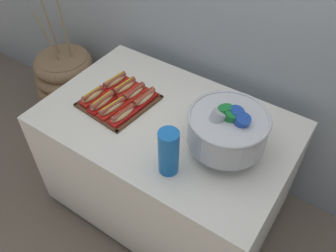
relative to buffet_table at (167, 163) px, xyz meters
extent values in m
plane|color=#7A6B5B|center=(0.00, 0.00, -0.40)|extent=(10.00, 10.00, 0.00)
cube|color=white|center=(0.00, 0.00, 0.00)|extent=(1.31, 0.84, 0.71)
cylinder|color=black|center=(-0.53, -0.29, -0.38)|extent=(0.05, 0.05, 0.04)
cylinder|color=black|center=(-0.53, 0.29, -0.38)|extent=(0.05, 0.05, 0.04)
cylinder|color=black|center=(0.53, 0.29, -0.38)|extent=(0.05, 0.05, 0.04)
cylinder|color=#896B4C|center=(-1.07, 0.25, -0.10)|extent=(0.36, 0.36, 0.59)
torus|color=#896B4C|center=(-1.07, 0.25, -0.35)|extent=(0.48, 0.48, 0.09)
torus|color=#896B4C|center=(-1.07, 0.25, -0.25)|extent=(0.50, 0.50, 0.09)
torus|color=#896B4C|center=(-1.07, 0.25, -0.15)|extent=(0.49, 0.49, 0.09)
torus|color=#896B4C|center=(-1.07, 0.25, -0.05)|extent=(0.47, 0.47, 0.09)
torus|color=#896B4C|center=(-1.07, 0.25, 0.05)|extent=(0.45, 0.45, 0.09)
torus|color=#896B4C|center=(-1.07, 0.25, 0.15)|extent=(0.42, 0.42, 0.09)
cylinder|color=#937F56|center=(-1.13, 0.26, 0.46)|extent=(0.02, 0.05, 0.52)
cylinder|color=#937F56|center=(-1.09, 0.19, 0.39)|extent=(0.07, 0.06, 0.37)
cylinder|color=#937F56|center=(-1.02, 0.29, 0.44)|extent=(0.03, 0.01, 0.49)
cube|color=#56331E|center=(-0.29, -0.03, 0.36)|extent=(0.36, 0.39, 0.01)
cube|color=#56331E|center=(-0.31, -0.20, 0.37)|extent=(0.33, 0.05, 0.01)
cube|color=#56331E|center=(-0.28, 0.14, 0.37)|extent=(0.33, 0.05, 0.01)
cube|color=#56331E|center=(-0.45, -0.01, 0.37)|extent=(0.05, 0.36, 0.01)
cube|color=#56331E|center=(-0.14, -0.04, 0.37)|extent=(0.05, 0.36, 0.01)
cube|color=red|center=(-0.41, -0.10, 0.37)|extent=(0.07, 0.16, 0.02)
ellipsoid|color=#E0BC7F|center=(-0.41, -0.10, 0.40)|extent=(0.06, 0.15, 0.04)
cylinder|color=brown|center=(-0.41, -0.10, 0.41)|extent=(0.04, 0.13, 0.03)
cylinder|color=yellow|center=(-0.41, -0.10, 0.42)|extent=(0.02, 0.11, 0.01)
cube|color=#B21414|center=(-0.34, -0.11, 0.37)|extent=(0.07, 0.18, 0.02)
ellipsoid|color=#E0BC7F|center=(-0.34, -0.11, 0.39)|extent=(0.05, 0.17, 0.04)
cylinder|color=#9E4C38|center=(-0.34, -0.11, 0.40)|extent=(0.04, 0.16, 0.03)
cylinder|color=yellow|center=(-0.34, -0.11, 0.42)|extent=(0.01, 0.13, 0.01)
cube|color=red|center=(-0.26, -0.11, 0.37)|extent=(0.08, 0.18, 0.02)
ellipsoid|color=beige|center=(-0.26, -0.11, 0.39)|extent=(0.07, 0.16, 0.04)
cylinder|color=#9E4C38|center=(-0.26, -0.11, 0.41)|extent=(0.05, 0.16, 0.03)
cylinder|color=yellow|center=(-0.26, -0.11, 0.42)|extent=(0.03, 0.14, 0.01)
cube|color=red|center=(-0.19, -0.12, 0.37)|extent=(0.08, 0.17, 0.02)
ellipsoid|color=tan|center=(-0.19, -0.12, 0.39)|extent=(0.07, 0.16, 0.04)
cylinder|color=#9E4C38|center=(-0.19, -0.12, 0.40)|extent=(0.04, 0.14, 0.03)
cylinder|color=red|center=(-0.19, -0.12, 0.42)|extent=(0.02, 0.12, 0.01)
cube|color=red|center=(-0.40, 0.07, 0.37)|extent=(0.08, 0.18, 0.02)
ellipsoid|color=#E0BC7F|center=(-0.40, 0.07, 0.40)|extent=(0.07, 0.16, 0.04)
cylinder|color=#9E4C38|center=(-0.40, 0.07, 0.41)|extent=(0.05, 0.15, 0.03)
cylinder|color=yellow|center=(-0.40, 0.07, 0.42)|extent=(0.02, 0.13, 0.01)
cube|color=red|center=(-0.32, 0.06, 0.37)|extent=(0.09, 0.17, 0.02)
ellipsoid|color=tan|center=(-0.32, 0.06, 0.39)|extent=(0.07, 0.16, 0.04)
cylinder|color=brown|center=(-0.32, 0.06, 0.40)|extent=(0.05, 0.15, 0.03)
cylinder|color=yellow|center=(-0.32, 0.06, 0.42)|extent=(0.02, 0.13, 0.01)
cube|color=red|center=(-0.25, 0.05, 0.37)|extent=(0.07, 0.16, 0.02)
ellipsoid|color=beige|center=(-0.25, 0.05, 0.39)|extent=(0.06, 0.15, 0.04)
cylinder|color=#9E4C38|center=(-0.25, 0.05, 0.40)|extent=(0.04, 0.15, 0.03)
cylinder|color=red|center=(-0.25, 0.05, 0.42)|extent=(0.02, 0.12, 0.01)
cube|color=#B21414|center=(-0.17, 0.04, 0.37)|extent=(0.07, 0.17, 0.02)
ellipsoid|color=beige|center=(-0.17, 0.04, 0.39)|extent=(0.06, 0.16, 0.04)
cylinder|color=#A8563D|center=(-0.17, 0.04, 0.40)|extent=(0.04, 0.16, 0.03)
cylinder|color=red|center=(-0.17, 0.04, 0.42)|extent=(0.02, 0.13, 0.01)
cylinder|color=silver|center=(0.34, -0.02, 0.36)|extent=(0.18, 0.18, 0.02)
cone|color=silver|center=(0.34, -0.02, 0.40)|extent=(0.06, 0.06, 0.05)
cylinder|color=silver|center=(0.34, -0.02, 0.50)|extent=(0.36, 0.36, 0.15)
torus|color=silver|center=(0.34, -0.02, 0.57)|extent=(0.37, 0.37, 0.02)
cylinder|color=#1E47B2|center=(0.39, -0.02, 0.55)|extent=(0.10, 0.08, 0.14)
cylinder|color=#1E47B2|center=(0.35, 0.00, 0.55)|extent=(0.12, 0.10, 0.14)
cylinder|color=#197A33|center=(0.33, -0.01, 0.55)|extent=(0.11, 0.09, 0.14)
cylinder|color=#B7BCC6|center=(0.30, -0.07, 0.55)|extent=(0.11, 0.13, 0.15)
cylinder|color=#197A33|center=(0.34, -0.02, 0.55)|extent=(0.10, 0.08, 0.14)
cylinder|color=blue|center=(0.19, -0.26, 0.42)|extent=(0.09, 0.09, 0.12)
cylinder|color=blue|center=(0.19, -0.26, 0.44)|extent=(0.09, 0.09, 0.12)
cylinder|color=blue|center=(0.19, -0.26, 0.46)|extent=(0.09, 0.09, 0.12)
cylinder|color=blue|center=(0.19, -0.26, 0.48)|extent=(0.09, 0.09, 0.12)
cylinder|color=blue|center=(0.19, -0.26, 0.51)|extent=(0.09, 0.09, 0.12)
cylinder|color=blue|center=(0.19, -0.26, 0.53)|extent=(0.09, 0.09, 0.12)
camera|label=1|loc=(0.74, -1.09, 1.63)|focal=37.87mm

